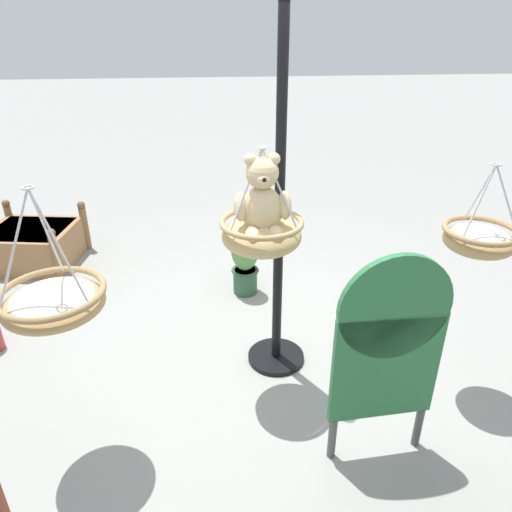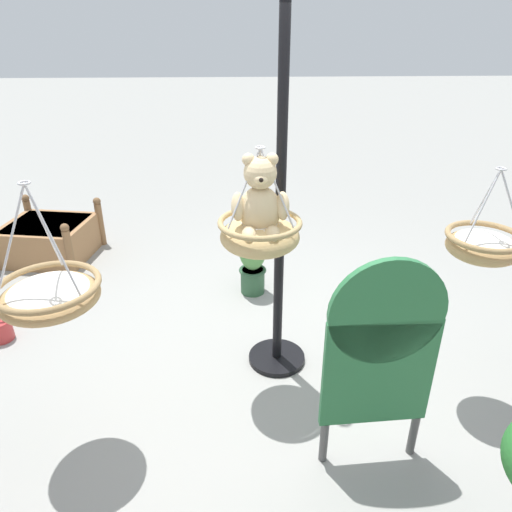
{
  "view_description": "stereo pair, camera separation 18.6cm",
  "coord_description": "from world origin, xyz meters",
  "px_view_note": "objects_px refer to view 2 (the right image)",
  "views": [
    {
      "loc": [
        0.3,
        3.0,
        2.42
      ],
      "look_at": [
        -0.01,
        0.11,
        0.96
      ],
      "focal_mm": 33.31,
      "sensor_mm": 36.0,
      "label": 1
    },
    {
      "loc": [
        0.11,
        3.02,
        2.42
      ],
      "look_at": [
        -0.01,
        0.11,
        0.96
      ],
      "focal_mm": 33.31,
      "sensor_mm": 36.0,
      "label": 2
    }
  ],
  "objects_px": {
    "teddy_bear": "(260,201)",
    "potted_plant_tall_leafy": "(253,258)",
    "display_pole_central": "(279,266)",
    "hanging_basket_right_low": "(50,294)",
    "wooden_planter_box": "(49,238)",
    "hanging_basket_left_high": "(483,245)",
    "display_sign_board": "(382,350)",
    "hanging_basket_with_teddy": "(260,234)"
  },
  "relations": [
    {
      "from": "display_pole_central",
      "to": "hanging_basket_with_teddy",
      "type": "distance_m",
      "value": 0.47
    },
    {
      "from": "display_pole_central",
      "to": "wooden_planter_box",
      "type": "height_order",
      "value": "display_pole_central"
    },
    {
      "from": "hanging_basket_left_high",
      "to": "wooden_planter_box",
      "type": "relative_size",
      "value": 0.54
    },
    {
      "from": "wooden_planter_box",
      "to": "potted_plant_tall_leafy",
      "type": "xyz_separation_m",
      "value": [
        -2.24,
        0.87,
        0.14
      ]
    },
    {
      "from": "teddy_bear",
      "to": "hanging_basket_left_high",
      "type": "relative_size",
      "value": 0.87
    },
    {
      "from": "wooden_planter_box",
      "to": "potted_plant_tall_leafy",
      "type": "height_order",
      "value": "potted_plant_tall_leafy"
    },
    {
      "from": "hanging_basket_right_low",
      "to": "hanging_basket_left_high",
      "type": "bearing_deg",
      "value": -172.48
    },
    {
      "from": "teddy_bear",
      "to": "display_sign_board",
      "type": "distance_m",
      "value": 1.11
    },
    {
      "from": "hanging_basket_left_high",
      "to": "display_sign_board",
      "type": "bearing_deg",
      "value": 36.09
    },
    {
      "from": "potted_plant_tall_leafy",
      "to": "display_sign_board",
      "type": "distance_m",
      "value": 2.14
    },
    {
      "from": "display_sign_board",
      "to": "teddy_bear",
      "type": "bearing_deg",
      "value": -46.7
    },
    {
      "from": "teddy_bear",
      "to": "potted_plant_tall_leafy",
      "type": "xyz_separation_m",
      "value": [
        0.0,
        -1.33,
        -1.06
      ]
    },
    {
      "from": "potted_plant_tall_leafy",
      "to": "display_sign_board",
      "type": "height_order",
      "value": "display_sign_board"
    },
    {
      "from": "display_pole_central",
      "to": "hanging_basket_left_high",
      "type": "distance_m",
      "value": 1.33
    },
    {
      "from": "display_pole_central",
      "to": "wooden_planter_box",
      "type": "distance_m",
      "value": 3.13
    },
    {
      "from": "potted_plant_tall_leafy",
      "to": "hanging_basket_with_teddy",
      "type": "bearing_deg",
      "value": 90.06
    },
    {
      "from": "hanging_basket_right_low",
      "to": "display_sign_board",
      "type": "xyz_separation_m",
      "value": [
        -1.79,
        0.21,
        -0.27
      ]
    },
    {
      "from": "hanging_basket_with_teddy",
      "to": "teddy_bear",
      "type": "xyz_separation_m",
      "value": [
        0.0,
        0.02,
        0.23
      ]
    },
    {
      "from": "display_pole_central",
      "to": "hanging_basket_right_low",
      "type": "distance_m",
      "value": 1.53
    },
    {
      "from": "hanging_basket_with_teddy",
      "to": "display_sign_board",
      "type": "bearing_deg",
      "value": 132.29
    },
    {
      "from": "hanging_basket_right_low",
      "to": "wooden_planter_box",
      "type": "bearing_deg",
      "value": -67.97
    },
    {
      "from": "hanging_basket_with_teddy",
      "to": "potted_plant_tall_leafy",
      "type": "height_order",
      "value": "hanging_basket_with_teddy"
    },
    {
      "from": "hanging_basket_right_low",
      "to": "hanging_basket_with_teddy",
      "type": "bearing_deg",
      "value": -157.32
    },
    {
      "from": "display_pole_central",
      "to": "hanging_basket_right_low",
      "type": "height_order",
      "value": "display_pole_central"
    },
    {
      "from": "hanging_basket_with_teddy",
      "to": "wooden_planter_box",
      "type": "relative_size",
      "value": 0.63
    },
    {
      "from": "display_pole_central",
      "to": "hanging_basket_left_high",
      "type": "relative_size",
      "value": 4.48
    },
    {
      "from": "hanging_basket_right_low",
      "to": "potted_plant_tall_leafy",
      "type": "height_order",
      "value": "hanging_basket_right_low"
    },
    {
      "from": "hanging_basket_left_high",
      "to": "potted_plant_tall_leafy",
      "type": "height_order",
      "value": "hanging_basket_left_high"
    },
    {
      "from": "hanging_basket_left_high",
      "to": "hanging_basket_right_low",
      "type": "bearing_deg",
      "value": 7.52
    },
    {
      "from": "teddy_bear",
      "to": "hanging_basket_right_low",
      "type": "xyz_separation_m",
      "value": [
        1.16,
        0.46,
        -0.34
      ]
    },
    {
      "from": "hanging_basket_left_high",
      "to": "hanging_basket_right_low",
      "type": "relative_size",
      "value": 0.8
    },
    {
      "from": "teddy_bear",
      "to": "hanging_basket_left_high",
      "type": "bearing_deg",
      "value": 174.68
    },
    {
      "from": "hanging_basket_right_low",
      "to": "wooden_planter_box",
      "type": "xyz_separation_m",
      "value": [
        1.08,
        -2.66,
        -0.86
      ]
    },
    {
      "from": "display_pole_central",
      "to": "hanging_basket_with_teddy",
      "type": "height_order",
      "value": "display_pole_central"
    },
    {
      "from": "wooden_planter_box",
      "to": "potted_plant_tall_leafy",
      "type": "distance_m",
      "value": 2.41
    },
    {
      "from": "hanging_basket_with_teddy",
      "to": "wooden_planter_box",
      "type": "bearing_deg",
      "value": -44.14
    },
    {
      "from": "display_pole_central",
      "to": "hanging_basket_right_low",
      "type": "relative_size",
      "value": 3.6
    },
    {
      "from": "hanging_basket_left_high",
      "to": "potted_plant_tall_leafy",
      "type": "distance_m",
      "value": 2.16
    },
    {
      "from": "hanging_basket_with_teddy",
      "to": "wooden_planter_box",
      "type": "height_order",
      "value": "hanging_basket_with_teddy"
    },
    {
      "from": "hanging_basket_right_low",
      "to": "potted_plant_tall_leafy",
      "type": "xyz_separation_m",
      "value": [
        -1.16,
        -1.79,
        -0.72
      ]
    },
    {
      "from": "hanging_basket_left_high",
      "to": "display_sign_board",
      "type": "height_order",
      "value": "hanging_basket_left_high"
    },
    {
      "from": "hanging_basket_right_low",
      "to": "display_sign_board",
      "type": "bearing_deg",
      "value": 173.45
    }
  ]
}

